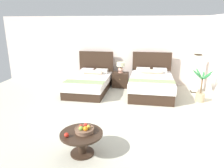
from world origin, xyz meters
The scene contains 11 objects.
ground_plane centered at (0.00, 0.00, -0.01)m, with size 9.63×9.41×0.02m, color beige.
wall_back centered at (0.00, 2.91, 1.27)m, with size 9.63×0.12×2.54m, color silver.
bed_near_window centered at (-1.05, 1.70, 0.29)m, with size 1.36×2.15×1.25m.
bed_near_corner centered at (1.05, 1.69, 0.33)m, with size 1.44×2.13×1.27m.
nightstand centered at (-0.04, 2.32, 0.27)m, with size 0.58×0.49×0.53m.
table_lamp centered at (-0.04, 2.34, 0.77)m, with size 0.30×0.30×0.39m.
coffee_table centered at (-0.27, -1.90, 0.30)m, with size 0.76×0.76×0.42m.
fruit_bowl centered at (-0.22, -1.87, 0.47)m, with size 0.34×0.34×0.15m.
loose_apple centered at (-0.47, -2.08, 0.46)m, with size 0.08×0.08×0.08m.
floor_lamp_corner centered at (2.54, 2.09, 0.65)m, with size 0.22×0.22×1.30m.
potted_palm centered at (2.50, 1.16, 0.35)m, with size 0.58×0.52×1.01m.
Camera 1 is at (0.76, -5.06, 2.29)m, focal length 33.32 mm.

